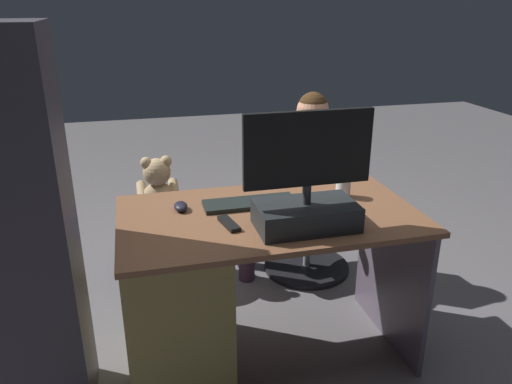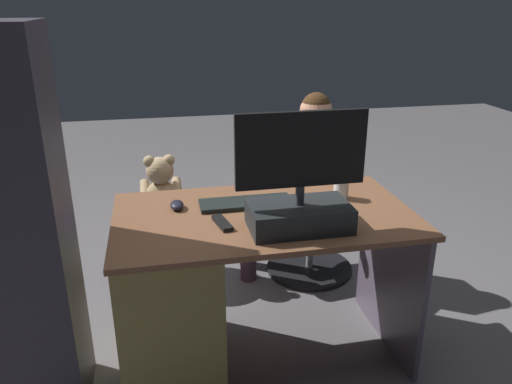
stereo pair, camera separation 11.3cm
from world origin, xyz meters
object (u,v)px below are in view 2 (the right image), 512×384
desk (190,291)px  office_chair_teddy (165,238)px  tv_remote (222,223)px  visitor_chair (310,237)px  keyboard (246,203)px  teddy_bear (161,186)px  computer_mouse (177,205)px  cup (341,187)px  person (299,173)px  monitor (300,197)px

desk → office_chair_teddy: size_ratio=2.62×
tv_remote → office_chair_teddy: bearing=-87.8°
visitor_chair → desk: bearing=42.5°
keyboard → teddy_bear: size_ratio=1.17×
computer_mouse → cup: bearing=178.0°
keyboard → teddy_bear: (0.37, -0.76, -0.17)m
computer_mouse → teddy_bear: 0.77m
keyboard → tv_remote: size_ratio=2.80×
desk → computer_mouse: 0.39m
cup → teddy_bear: size_ratio=0.30×
desk → visitor_chair: bearing=-137.5°
computer_mouse → tv_remote: (-0.17, 0.21, -0.01)m
cup → office_chair_teddy: cup is taller
tv_remote → person: size_ratio=0.13×
desk → keyboard: bearing=-158.8°
monitor → keyboard: size_ratio=1.24×
office_chair_teddy → keyboard: bearing=116.4°
tv_remote → visitor_chair: (-0.66, -0.82, -0.53)m
monitor → person: size_ratio=0.46×
visitor_chair → person: (0.09, -0.01, 0.43)m
teddy_bear → desk: bearing=96.2°
office_chair_teddy → tv_remote: bearing=104.1°
monitor → office_chair_teddy: monitor is taller
keyboard → computer_mouse: bearing=-3.5°
monitor → person: 0.99m
visitor_chair → person: size_ratio=0.48×
monitor → teddy_bear: monitor is taller
monitor → computer_mouse: 0.58m
cup → tv_remote: bearing=17.5°
computer_mouse → visitor_chair: computer_mouse is taller
cup → tv_remote: cup is taller
desk → office_chair_teddy: (0.09, -0.86, -0.14)m
monitor → computer_mouse: (0.48, -0.30, -0.12)m
office_chair_teddy → teddy_bear: (0.00, -0.01, 0.34)m
keyboard → teddy_bear: teddy_bear is taller
person → teddy_bear: bearing=-8.5°
monitor → cup: bearing=-136.0°
tv_remote → person: (-0.57, -0.84, -0.10)m
keyboard → computer_mouse: (0.31, -0.02, 0.01)m
keyboard → office_chair_teddy: keyboard is taller
keyboard → visitor_chair: size_ratio=0.77×
keyboard → tv_remote: keyboard is taller
computer_mouse → cup: (-0.76, 0.03, 0.04)m
computer_mouse → cup: 0.76m
monitor → office_chair_teddy: 1.33m
cup → teddy_bear: bearing=-43.1°
office_chair_teddy → visitor_chair: 0.91m
cup → office_chair_teddy: (0.83, -0.76, -0.55)m
tv_remote → teddy_bear: 1.00m
desk → keyboard: size_ratio=3.11×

